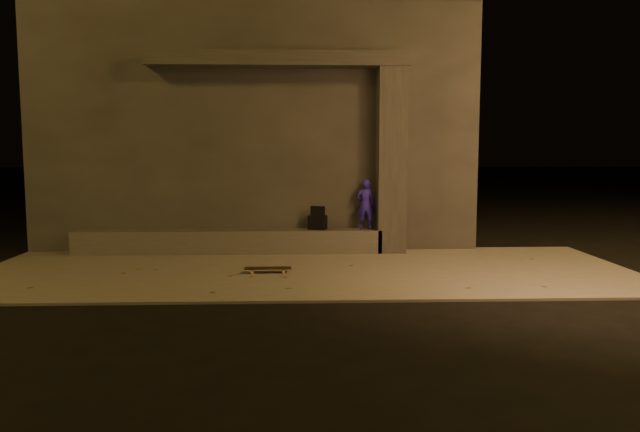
{
  "coord_description": "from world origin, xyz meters",
  "views": [
    {
      "loc": [
        -0.17,
        -8.45,
        2.09
      ],
      "look_at": [
        0.23,
        2.0,
        0.95
      ],
      "focal_mm": 35.0,
      "sensor_mm": 36.0,
      "label": 1
    }
  ],
  "objects_px": {
    "column": "(391,161)",
    "backpack": "(318,221)",
    "skateboarder": "(365,204)",
    "skateboard": "(268,269)"
  },
  "relations": [
    {
      "from": "column",
      "to": "skateboard",
      "type": "height_order",
      "value": "column"
    },
    {
      "from": "column",
      "to": "skateboarder",
      "type": "distance_m",
      "value": 0.99
    },
    {
      "from": "backpack",
      "to": "skateboard",
      "type": "bearing_deg",
      "value": -89.84
    },
    {
      "from": "backpack",
      "to": "skateboarder",
      "type": "bearing_deg",
      "value": 23.81
    },
    {
      "from": "column",
      "to": "skateboarder",
      "type": "height_order",
      "value": "column"
    },
    {
      "from": "column",
      "to": "backpack",
      "type": "height_order",
      "value": "column"
    },
    {
      "from": "column",
      "to": "skateboard",
      "type": "bearing_deg",
      "value": -138.93
    },
    {
      "from": "column",
      "to": "backpack",
      "type": "relative_size",
      "value": 7.63
    },
    {
      "from": "column",
      "to": "backpack",
      "type": "xyz_separation_m",
      "value": [
        -1.45,
        0.0,
        -1.19
      ]
    },
    {
      "from": "skateboarder",
      "to": "backpack",
      "type": "height_order",
      "value": "skateboarder"
    }
  ]
}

